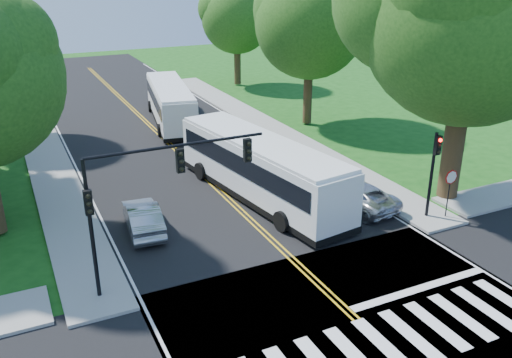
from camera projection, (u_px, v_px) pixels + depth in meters
ground at (374, 336)px, 18.94m from camera, size 140.00×140.00×0.00m
road at (198, 170)px, 33.99m from camera, size 14.00×96.00×0.01m
cross_road at (374, 336)px, 18.94m from camera, size 60.00×12.00×0.01m
center_line at (178, 151)px, 37.33m from camera, size 0.36×70.00×0.01m
edge_line_w at (76, 166)px, 34.60m from camera, size 0.12×70.00×0.01m
edge_line_e at (266, 138)px, 40.06m from camera, size 0.12×70.00×0.01m
crosswalk at (383, 344)px, 18.52m from camera, size 12.60×3.00×0.01m
stop_bar at (420, 288)px, 21.68m from camera, size 6.60×0.40×0.01m
sidewalk_nw at (46, 155)px, 36.48m from camera, size 2.60×40.00×0.15m
sidewalk_ne at (266, 125)px, 43.15m from camera, size 2.60×40.00×0.15m
tree_ne_big at (472, 18)px, 26.46m from camera, size 10.80×10.80×14.91m
tree_east_mid at (310, 23)px, 40.70m from camera, size 8.40×8.40×11.93m
tree_east_far at (237, 18)px, 54.85m from camera, size 7.20×7.20×10.34m
signal_nw at (151, 185)px, 20.33m from camera, size 7.15×0.46×5.66m
signal_ne at (434, 164)px, 26.51m from camera, size 0.30×0.46×4.40m
stop_sign at (450, 182)px, 26.80m from camera, size 0.76×0.08×2.53m
bus_lead at (260, 167)px, 29.40m from camera, size 4.66×13.24×3.36m
bus_follow at (170, 103)px, 43.50m from camera, size 4.62×12.20×3.09m
hatchback at (143, 217)px, 26.07m from camera, size 1.91×4.48×1.44m
suv at (357, 195)px, 28.65m from camera, size 2.96×5.16×1.35m
dark_sedan at (300, 166)px, 33.04m from camera, size 2.02×4.04×1.13m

